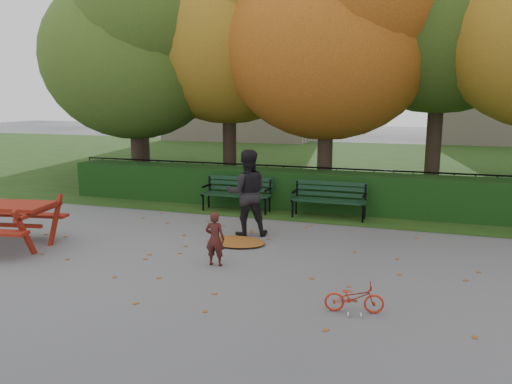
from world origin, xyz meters
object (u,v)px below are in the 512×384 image
(child, at_px, (215,239))
(bench_right, at_px, (329,197))
(tree_a, at_px, (138,43))
(bench_left, at_px, (237,191))
(adult, at_px, (247,193))
(tree_f, at_px, (144,23))
(tree_c, at_px, (339,26))
(bicycle, at_px, (354,298))
(tree_b, at_px, (236,14))

(child, bearing_deg, bench_right, -110.03)
(tree_a, relative_size, bench_left, 4.16)
(child, relative_size, adult, 0.52)
(tree_f, relative_size, adult, 4.99)
(tree_c, height_order, child, tree_c)
(tree_c, xyz_separation_m, tree_f, (-7.97, 3.28, 0.87))
(tree_a, bearing_deg, adult, -39.21)
(tree_f, distance_m, bicycle, 15.50)
(bicycle, bearing_deg, tree_b, 19.10)
(tree_c, relative_size, adult, 4.35)
(bench_right, bearing_deg, bicycle, -76.27)
(tree_c, relative_size, child, 8.33)
(tree_a, height_order, child, tree_a)
(tree_a, relative_size, bicycle, 9.29)
(tree_f, bearing_deg, bench_left, -43.51)
(bench_left, distance_m, child, 4.33)
(tree_a, bearing_deg, child, -50.25)
(bench_left, xyz_separation_m, adult, (1.01, -2.12, 0.40))
(tree_c, xyz_separation_m, bench_right, (0.27, -2.26, -4.30))
(tree_a, xyz_separation_m, child, (5.03, -6.05, -4.04))
(tree_b, relative_size, child, 9.16)
(tree_b, distance_m, bicycle, 11.02)
(adult, height_order, bicycle, adult)
(bicycle, bearing_deg, adult, 28.80)
(bench_left, bearing_deg, tree_c, 46.64)
(adult, bearing_deg, bicycle, 106.94)
(bicycle, bearing_deg, tree_a, 35.47)
(bench_left, xyz_separation_m, bicycle, (3.71, -5.38, -0.31))
(tree_b, bearing_deg, tree_c, -13.45)
(tree_c, xyz_separation_m, adult, (-1.12, -4.38, -3.90))
(tree_b, xyz_separation_m, child, (2.29, -7.22, -4.92))
(bench_left, distance_m, bicycle, 6.54)
(tree_c, distance_m, tree_f, 8.66)
(child, height_order, adult, adult)
(tree_b, relative_size, bench_right, 4.88)
(bench_right, bearing_deg, adult, -123.13)
(tree_a, distance_m, tree_c, 6.04)
(tree_c, relative_size, bench_right, 4.44)
(tree_b, height_order, bench_right, tree_b)
(bench_left, relative_size, child, 1.88)
(bicycle, bearing_deg, bench_left, 23.76)
(tree_b, xyz_separation_m, tree_c, (3.28, -0.78, -0.58))
(adult, bearing_deg, bench_right, -145.86)
(tree_c, xyz_separation_m, bicycle, (1.58, -7.64, -4.61))
(tree_a, xyz_separation_m, tree_b, (2.74, 1.17, 0.88))
(tree_b, relative_size, adult, 4.78)
(tree_a, bearing_deg, tree_f, 117.98)
(child, bearing_deg, bench_left, -77.95)
(tree_b, bearing_deg, bench_right, -40.67)
(bench_left, relative_size, bench_right, 1.00)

